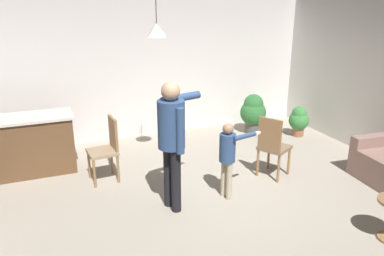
% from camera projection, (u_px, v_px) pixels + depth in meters
% --- Properties ---
extents(ground, '(7.68, 7.68, 0.00)m').
position_uv_depth(ground, '(229.00, 203.00, 5.26)').
color(ground, '#9E9384').
extents(wall_back, '(6.40, 0.10, 2.70)m').
position_uv_depth(wall_back, '(159.00, 69.00, 7.63)').
color(wall_back, silver).
rests_on(wall_back, ground).
extents(kitchen_counter, '(1.26, 0.66, 0.95)m').
position_uv_depth(kitchen_counter, '(34.00, 144.00, 6.08)').
color(kitchen_counter, brown).
rests_on(kitchen_counter, ground).
extents(person_adult, '(0.79, 0.64, 1.74)m').
position_uv_depth(person_adult, '(172.00, 132.00, 4.82)').
color(person_adult, black).
rests_on(person_adult, ground).
extents(person_child, '(0.60, 0.32, 1.11)m').
position_uv_depth(person_child, '(228.00, 152.00, 5.21)').
color(person_child, tan).
rests_on(person_child, ground).
extents(dining_chair_by_counter, '(0.45, 0.45, 1.00)m').
position_uv_depth(dining_chair_by_counter, '(107.00, 147.00, 5.79)').
color(dining_chair_by_counter, olive).
rests_on(dining_chair_by_counter, ground).
extents(dining_chair_near_wall, '(0.57, 0.57, 1.00)m').
position_uv_depth(dining_chair_near_wall, '(272.00, 145.00, 5.88)').
color(dining_chair_near_wall, olive).
rests_on(dining_chair_near_wall, ground).
extents(potted_plant_corner, '(0.41, 0.41, 0.63)m').
position_uv_depth(potted_plant_corner, '(299.00, 120.00, 7.75)').
color(potted_plant_corner, brown).
rests_on(potted_plant_corner, ground).
extents(potted_plant_by_wall, '(0.54, 0.54, 0.83)m').
position_uv_depth(potted_plant_by_wall, '(253.00, 112.00, 7.90)').
color(potted_plant_by_wall, '#4C4742').
rests_on(potted_plant_by_wall, ground).
extents(ceiling_light_pendant, '(0.32, 0.32, 0.55)m').
position_uv_depth(ceiling_light_pendant, '(157.00, 30.00, 5.66)').
color(ceiling_light_pendant, silver).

